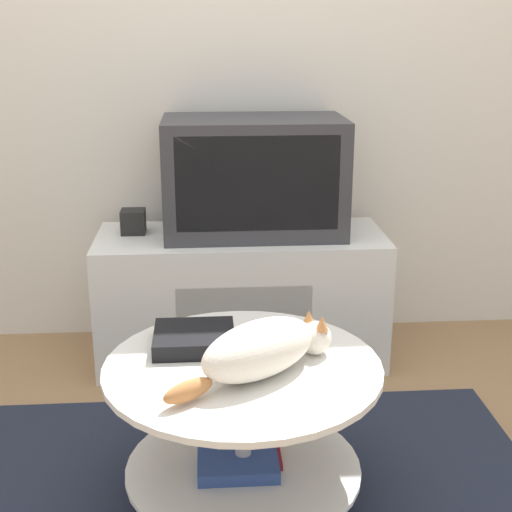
% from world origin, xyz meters
% --- Properties ---
extents(wall_back, '(8.00, 0.05, 2.60)m').
position_xyz_m(wall_back, '(0.00, 1.29, 1.30)').
color(wall_back, silver).
rests_on(wall_back, ground_plane).
extents(rug, '(1.70, 1.21, 0.02)m').
position_xyz_m(rug, '(0.00, 0.00, 0.01)').
color(rug, '#1E2333').
rests_on(rug, ground_plane).
extents(tv_stand, '(1.11, 0.44, 0.51)m').
position_xyz_m(tv_stand, '(0.03, 0.98, 0.26)').
color(tv_stand, silver).
rests_on(tv_stand, ground_plane).
extents(tv, '(0.68, 0.39, 0.44)m').
position_xyz_m(tv, '(0.08, 1.02, 0.73)').
color(tv, '#333338').
rests_on(tv, tv_stand).
extents(speaker, '(0.09, 0.09, 0.09)m').
position_xyz_m(speaker, '(-0.38, 1.03, 0.56)').
color(speaker, black).
rests_on(speaker, tv_stand).
extents(coffee_table, '(0.74, 0.74, 0.41)m').
position_xyz_m(coffee_table, '(-0.02, 0.05, 0.27)').
color(coffee_table, '#B2B2B7').
rests_on(coffee_table, rug).
extents(dvd_box, '(0.22, 0.20, 0.05)m').
position_xyz_m(dvd_box, '(-0.14, 0.17, 0.45)').
color(dvd_box, black).
rests_on(dvd_box, coffee_table).
extents(cat, '(0.45, 0.35, 0.14)m').
position_xyz_m(cat, '(0.03, -0.01, 0.50)').
color(cat, silver).
rests_on(cat, coffee_table).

